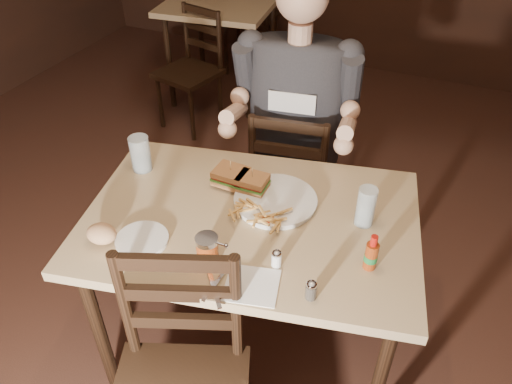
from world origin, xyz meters
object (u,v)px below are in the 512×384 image
at_px(diner, 296,90).
at_px(side_plate, 142,241).
at_px(bg_table, 221,13).
at_px(syrup_dispenser, 207,249).
at_px(glass_left, 140,154).
at_px(dinner_plate, 275,201).
at_px(hot_sauce, 372,252).
at_px(bg_chair_near, 188,73).
at_px(bg_chair_far, 251,17).
at_px(main_table, 251,233).
at_px(glass_right, 366,207).
at_px(chair_far, 292,177).

distance_m(diner, side_plate, 0.97).
distance_m(bg_table, side_plate, 2.60).
xyz_separation_m(diner, syrup_dispenser, (0.04, -0.91, -0.14)).
bearing_deg(glass_left, dinner_plate, 1.14).
height_order(glass_left, hot_sauce, glass_left).
height_order(hot_sauce, side_plate, hot_sauce).
bearing_deg(bg_chair_near, bg_chair_far, 103.04).
bearing_deg(main_table, glass_left, 169.54).
height_order(dinner_plate, glass_left, glass_left).
bearing_deg(bg_chair_far, syrup_dispenser, 104.77).
bearing_deg(glass_left, glass_right, 2.23).
distance_m(glass_right, side_plate, 0.78).
xyz_separation_m(main_table, bg_chair_near, (-1.21, 1.61, -0.27)).
relative_size(bg_table, bg_chair_far, 0.94).
bearing_deg(syrup_dispenser, main_table, 68.94).
bearing_deg(dinner_plate, glass_left, -178.86).
relative_size(chair_far, bg_chair_near, 1.04).
relative_size(glass_right, syrup_dispenser, 1.52).
bearing_deg(dinner_plate, syrup_dispenser, -104.64).
relative_size(glass_left, side_plate, 0.84).
relative_size(main_table, hot_sauce, 9.90).
bearing_deg(glass_right, bg_chair_far, 121.81).
distance_m(bg_table, dinner_plate, 2.41).
height_order(bg_table, glass_right, glass_right).
xyz_separation_m(diner, hot_sauce, (0.53, -0.73, -0.12)).
xyz_separation_m(main_table, side_plate, (-0.29, -0.27, 0.09)).
bearing_deg(main_table, side_plate, -136.78).
bearing_deg(bg_chair_near, hot_sauce, -32.15).
bearing_deg(hot_sauce, bg_chair_far, 120.97).
relative_size(dinner_plate, side_plate, 1.72).
xyz_separation_m(hot_sauce, side_plate, (-0.74, -0.20, -0.06)).
bearing_deg(diner, chair_far, 90.00).
height_order(bg_table, side_plate, side_plate).
distance_m(bg_table, glass_right, 2.59).
height_order(bg_chair_far, diner, diner).
xyz_separation_m(dinner_plate, syrup_dispenser, (-0.09, -0.36, 0.04)).
bearing_deg(syrup_dispenser, dinner_plate, 63.47).
height_order(dinner_plate, side_plate, dinner_plate).
relative_size(main_table, glass_left, 9.05).
bearing_deg(diner, hot_sauce, -63.01).
height_order(chair_far, bg_chair_far, bg_chair_far).
bearing_deg(main_table, hot_sauce, -8.78).
height_order(main_table, bg_chair_far, bg_chair_far).
xyz_separation_m(bg_chair_near, diner, (1.14, -0.95, 0.54)).
xyz_separation_m(bg_chair_near, glass_left, (0.69, -1.51, 0.42)).
relative_size(diner, dinner_plate, 3.30).
distance_m(dinner_plate, side_plate, 0.51).
height_order(chair_far, dinner_plate, chair_far).
bearing_deg(hot_sauce, side_plate, -164.95).
distance_m(dinner_plate, glass_left, 0.59).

